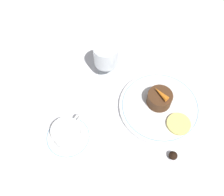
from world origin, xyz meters
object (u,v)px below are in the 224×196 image
coffee_cup (67,133)px  dinner_plate (159,107)px  fork (116,152)px  wine_glass (106,56)px  dessert_cake (159,99)px

coffee_cup → dinner_plate: bearing=-39.5°
dinner_plate → fork: dinner_plate is taller
coffee_cup → wine_glass: wine_glass is taller
coffee_cup → wine_glass: 0.27m
dinner_plate → fork: bearing=167.2°
fork → coffee_cup: bearing=103.9°
wine_glass → dinner_plate: bearing=-99.8°
coffee_cup → fork: coffee_cup is taller
dinner_plate → wine_glass: wine_glass is taller
coffee_cup → fork: bearing=-76.1°
wine_glass → dessert_cake: size_ratio=1.60×
wine_glass → fork: 0.30m
fork → dessert_cake: 0.21m
dinner_plate → coffee_cup: (-0.23, 0.19, 0.03)m
coffee_cup → dessert_cake: coffee_cup is taller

